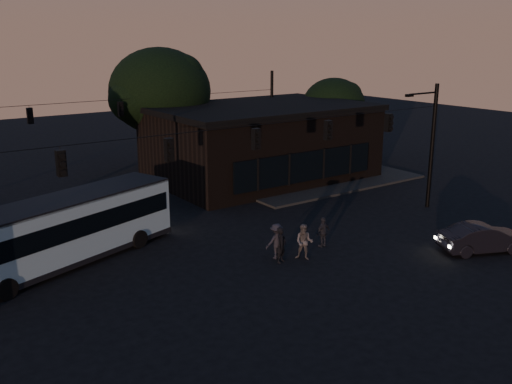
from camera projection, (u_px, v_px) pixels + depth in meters
ground at (309, 278)px, 24.75m from camera, size 120.00×120.00×0.00m
sidewalk_far_right at (309, 176)px, 42.45m from camera, size 14.00×10.00×0.15m
building at (261, 142)px, 41.63m from camera, size 15.40×10.41×5.40m
tree_behind at (160, 91)px, 42.64m from camera, size 7.60×7.60×9.43m
tree_right at (334, 105)px, 47.75m from camera, size 5.20×5.20×6.86m
signal_rig_near at (256, 162)px, 26.72m from camera, size 26.24×0.30×7.50m
signal_rig_far at (122, 126)px, 39.35m from camera, size 26.24×0.30×7.50m
bus at (65, 227)px, 26.00m from camera, size 11.29×6.04×3.11m
car at (483, 238)px, 27.65m from camera, size 4.47×3.05×1.40m
pedestrian_a at (281, 245)px, 26.31m from camera, size 0.73×0.62×1.70m
pedestrian_b at (304, 242)px, 26.65m from camera, size 1.04×1.06×1.72m
pedestrian_c at (323, 232)px, 28.30m from camera, size 0.94×0.49×1.53m
pedestrian_d at (276, 241)px, 26.79m from camera, size 1.16×0.73×1.71m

